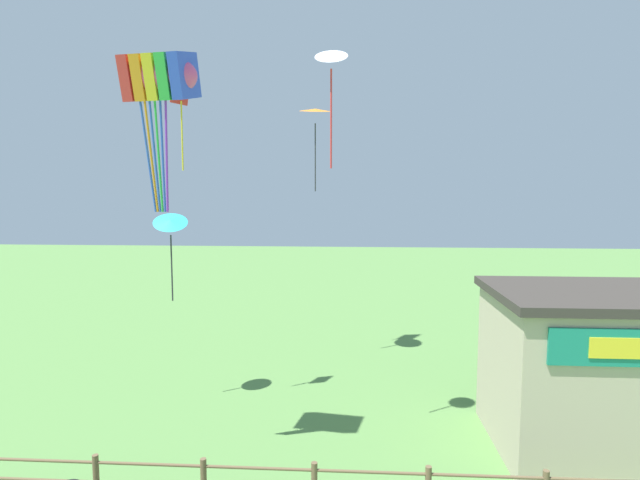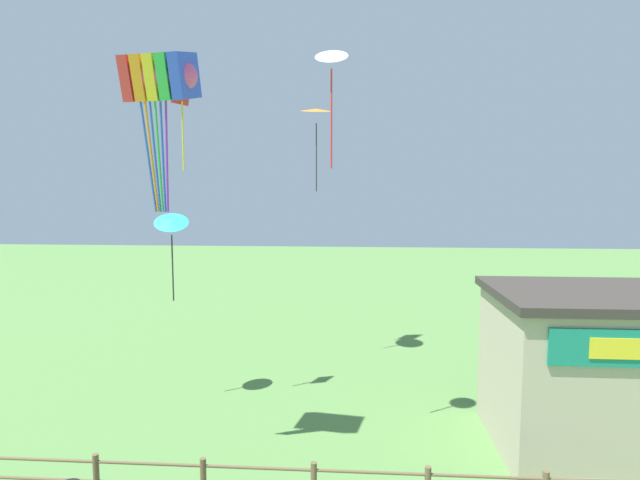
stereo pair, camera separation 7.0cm
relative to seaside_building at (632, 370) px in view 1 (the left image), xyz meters
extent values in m
cylinder|color=brown|center=(-13.56, -3.34, -1.67)|extent=(0.14, 0.14, 1.19)
cylinder|color=brown|center=(-8.54, -3.34, -1.26)|extent=(15.06, 0.07, 0.07)
cube|color=#B7A88E|center=(0.00, 0.01, -0.14)|extent=(7.32, 4.11, 4.25)
cube|color=#38332D|center=(0.00, 0.01, 2.11)|extent=(7.62, 4.41, 0.24)
ellipsoid|color=#E54C8C|center=(-12.43, -1.61, 7.70)|extent=(2.07, 1.52, 1.26)
cube|color=red|center=(-13.07, -1.51, 7.70)|extent=(0.45, 1.31, 1.29)
cube|color=orange|center=(-12.75, -1.56, 7.70)|extent=(0.45, 1.31, 1.29)
cube|color=yellow|center=(-12.43, -1.61, 7.70)|extent=(0.45, 1.31, 1.29)
cube|color=green|center=(-12.11, -1.65, 7.70)|extent=(0.45, 1.31, 1.29)
cube|color=blue|center=(-11.79, -1.70, 7.70)|extent=(0.45, 1.31, 1.29)
cylinder|color=blue|center=(-12.75, -1.75, 5.81)|extent=(0.24, 0.43, 2.81)
cylinder|color=orange|center=(-12.66, -1.76, 5.81)|extent=(0.17, 0.45, 2.81)
cylinder|color=blue|center=(-12.56, -1.77, 5.81)|extent=(0.09, 0.45, 2.81)
cylinder|color=green|center=(-12.46, -1.78, 5.81)|extent=(0.09, 0.45, 2.81)
cylinder|color=blue|center=(-12.36, -1.78, 5.81)|extent=(0.17, 0.45, 2.81)
cylinder|color=purple|center=(-12.27, -1.77, 5.81)|extent=(0.24, 0.43, 2.81)
cube|color=red|center=(-13.08, 1.77, 8.14)|extent=(0.52, 0.77, 1.01)
cylinder|color=yellow|center=(-13.08, 1.77, 6.65)|extent=(0.05, 0.05, 2.16)
cone|color=#2DB2C6|center=(-13.73, 2.29, 3.92)|extent=(1.37, 1.29, 0.64)
cylinder|color=#2D2D33|center=(-13.73, 2.29, 2.36)|extent=(0.05, 0.05, 2.22)
cone|color=white|center=(-8.31, -0.10, 8.54)|extent=(0.93, 0.81, 0.56)
cylinder|color=red|center=(-8.31, -0.10, 6.86)|extent=(0.05, 0.05, 2.65)
cone|color=orange|center=(-9.24, 6.66, 8.18)|extent=(1.53, 1.52, 0.34)
cylinder|color=#333338|center=(-9.24, 6.66, 6.28)|extent=(0.05, 0.05, 2.74)
camera|label=1|loc=(-7.74, -13.82, 4.93)|focal=28.00mm
camera|label=2|loc=(-7.67, -13.82, 4.93)|focal=28.00mm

